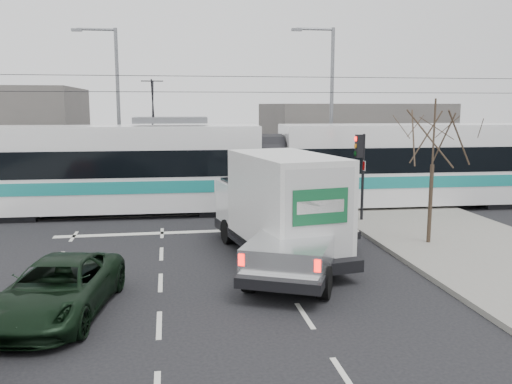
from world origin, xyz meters
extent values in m
plane|color=black|center=(0.00, 0.00, 0.00)|extent=(120.00, 120.00, 0.00)
cube|color=gray|center=(9.00, 0.00, 0.07)|extent=(6.00, 60.00, 0.15)
cube|color=#33302D|center=(0.00, 10.00, 0.01)|extent=(60.00, 1.60, 0.03)
cube|color=slate|center=(12.00, 24.00, 2.50)|extent=(12.00, 10.00, 5.00)
cylinder|color=#47382B|center=(7.60, 2.50, 1.52)|extent=(0.14, 0.14, 2.75)
cylinder|color=#47382B|center=(7.60, 2.50, 4.03)|extent=(0.07, 0.07, 2.25)
cylinder|color=black|center=(6.60, 6.50, 1.95)|extent=(0.12, 0.12, 3.60)
cube|color=black|center=(6.40, 6.50, 3.25)|extent=(0.28, 0.28, 0.95)
cylinder|color=#FF0C07|center=(6.25, 6.50, 3.55)|extent=(0.06, 0.20, 0.20)
cylinder|color=orange|center=(6.25, 6.50, 3.25)|extent=(0.06, 0.20, 0.20)
cylinder|color=#05330C|center=(6.25, 6.50, 2.95)|extent=(0.06, 0.20, 0.20)
cube|color=white|center=(6.58, 6.35, 2.45)|extent=(0.02, 0.30, 0.40)
cylinder|color=slate|center=(7.50, 14.00, 4.50)|extent=(0.20, 0.20, 9.00)
cylinder|color=slate|center=(6.50, 14.00, 8.90)|extent=(2.00, 0.14, 0.14)
cube|color=slate|center=(5.50, 14.00, 8.85)|extent=(0.55, 0.25, 0.14)
cylinder|color=slate|center=(-4.00, 16.00, 4.50)|extent=(0.20, 0.20, 9.00)
cylinder|color=slate|center=(-5.00, 16.00, 8.90)|extent=(2.00, 0.14, 0.14)
cube|color=slate|center=(-6.00, 16.00, 8.85)|extent=(0.55, 0.25, 0.14)
cylinder|color=black|center=(0.00, 10.00, 5.50)|extent=(60.00, 0.03, 0.03)
cylinder|color=black|center=(0.00, 10.00, 6.20)|extent=(60.00, 0.03, 0.03)
cube|color=white|center=(-4.28, 10.08, 1.12)|extent=(14.06, 3.33, 1.70)
cube|color=black|center=(-4.28, 10.08, 2.43)|extent=(14.13, 3.37, 1.16)
cube|color=white|center=(-4.28, 10.08, 3.47)|extent=(14.06, 3.22, 1.08)
cube|color=teal|center=(-4.32, 8.60, 1.43)|extent=(9.78, 0.30, 0.54)
cube|color=white|center=(10.91, 9.64, 1.12)|extent=(14.06, 3.33, 1.70)
cube|color=black|center=(10.91, 9.64, 2.43)|extent=(14.13, 3.37, 1.16)
cube|color=white|center=(10.91, 9.64, 3.47)|extent=(14.06, 3.22, 1.08)
cube|color=teal|center=(10.87, 8.16, 1.43)|extent=(9.78, 0.30, 0.54)
cylinder|color=black|center=(3.31, 9.86, 2.20)|extent=(1.17, 2.84, 2.81)
cube|color=slate|center=(-1.24, 10.00, 4.26)|extent=(3.31, 1.85, 0.27)
cube|color=black|center=(-8.08, 10.19, 0.20)|extent=(2.24, 2.55, 0.39)
cube|color=black|center=(1.04, 9.93, 0.20)|extent=(2.24, 2.55, 0.39)
cube|color=black|center=(5.59, 9.80, 0.20)|extent=(2.24, 2.55, 0.39)
cube|color=black|center=(14.71, 9.53, 0.20)|extent=(2.24, 2.55, 0.39)
cube|color=black|center=(2.42, 0.27, 0.60)|extent=(4.61, 6.61, 0.27)
cube|color=silver|center=(2.90, 1.29, 1.35)|extent=(3.04, 3.29, 1.24)
cube|color=black|center=(2.94, 1.39, 2.00)|extent=(2.46, 2.48, 0.60)
cube|color=silver|center=(3.54, 2.66, 1.10)|extent=(2.34, 1.89, 0.60)
cube|color=silver|center=(1.84, -0.99, 1.03)|extent=(3.12, 3.46, 0.70)
cube|color=silver|center=(1.15, -2.47, 0.74)|extent=(1.89, 1.02, 0.19)
cube|color=#FF0C07|center=(0.34, -1.95, 1.14)|extent=(0.17, 0.14, 0.30)
cube|color=#FF0C07|center=(2.07, -2.75, 1.14)|extent=(0.17, 0.14, 0.30)
cylinder|color=black|center=(2.37, 2.51, 0.43)|extent=(0.64, 0.91, 0.87)
cylinder|color=black|center=(4.17, 1.67, 0.43)|extent=(0.64, 0.91, 0.87)
cylinder|color=black|center=(0.67, -1.13, 0.43)|extent=(0.64, 0.91, 0.87)
cylinder|color=black|center=(2.48, -1.98, 0.43)|extent=(0.64, 0.91, 0.87)
cube|color=black|center=(2.08, 2.05, 0.54)|extent=(3.58, 7.18, 0.34)
cube|color=white|center=(1.59, 4.61, 1.37)|extent=(2.50, 2.03, 1.57)
cube|color=black|center=(1.57, 4.74, 1.96)|extent=(2.10, 1.44, 0.59)
cube|color=silver|center=(2.20, 1.37, 1.99)|extent=(3.18, 5.02, 2.89)
cube|color=silver|center=(2.63, -0.90, 1.99)|extent=(2.04, 0.43, 2.54)
cube|color=#135630|center=(2.64, -0.95, 2.22)|extent=(1.62, 0.32, 0.98)
cube|color=black|center=(2.67, -1.12, 0.44)|extent=(2.13, 0.63, 0.18)
cylinder|color=black|center=(0.65, 4.01, 0.44)|extent=(0.45, 0.92, 0.88)
cylinder|color=black|center=(2.69, 4.40, 0.44)|extent=(0.45, 0.92, 0.88)
cylinder|color=black|center=(1.41, -0.03, 0.49)|extent=(0.47, 1.02, 0.98)
cylinder|color=black|center=(3.45, 0.35, 0.49)|extent=(0.47, 1.02, 0.98)
cube|color=black|center=(3.29, 4.32, 0.56)|extent=(3.40, 5.38, 0.25)
cube|color=black|center=(3.00, 5.18, 1.26)|extent=(2.42, 2.60, 1.16)
cube|color=black|center=(2.97, 5.27, 1.87)|extent=(1.99, 1.95, 0.56)
cube|color=black|center=(2.61, 6.32, 1.03)|extent=(1.97, 1.43, 0.56)
cube|color=black|center=(3.65, 3.27, 0.96)|extent=(2.47, 2.74, 0.66)
cube|color=silver|center=(4.08, 2.02, 0.69)|extent=(1.69, 0.73, 0.18)
cube|color=#590505|center=(3.27, 1.85, 1.06)|extent=(0.16, 0.12, 0.28)
cube|color=#590505|center=(4.82, 2.38, 1.06)|extent=(0.16, 0.12, 0.28)
cylinder|color=black|center=(1.96, 5.57, 0.40)|extent=(0.53, 0.86, 0.81)
cylinder|color=black|center=(3.59, 6.12, 0.40)|extent=(0.53, 0.86, 0.81)
cylinder|color=black|center=(3.00, 2.51, 0.40)|extent=(0.53, 0.86, 0.81)
cylinder|color=black|center=(4.63, 3.06, 0.40)|extent=(0.53, 0.86, 0.81)
imported|color=black|center=(-4.05, -2.01, 0.66)|extent=(2.96, 5.04, 1.32)
camera|label=1|loc=(-1.41, -14.84, 4.95)|focal=38.00mm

